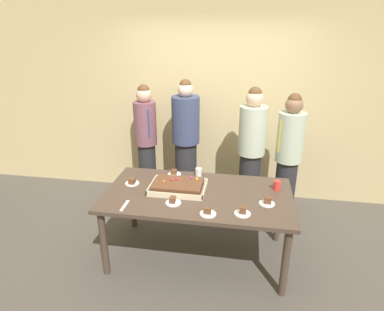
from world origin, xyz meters
TOP-DOWN VIEW (x-y plane):
  - ground_plane at (0.00, 0.00)m, footprint 12.00×12.00m
  - interior_back_panel at (0.00, 1.60)m, footprint 8.00×0.12m
  - party_table at (0.00, 0.00)m, footprint 1.90×1.03m
  - sheet_cake at (-0.21, 0.04)m, footprint 0.57×0.40m
  - plated_slice_near_left at (-0.20, -0.24)m, footprint 0.15×0.15m
  - plated_slice_near_right at (-0.73, 0.09)m, footprint 0.15×0.15m
  - plated_slice_far_left at (0.69, -0.10)m, footprint 0.15×0.15m
  - plated_slice_far_right at (0.15, -0.38)m, footprint 0.15×0.15m
  - plated_slice_center_front at (-0.33, 0.40)m, footprint 0.15×0.15m
  - plated_slice_center_back at (0.46, -0.33)m, footprint 0.15×0.15m
  - drink_cup_nearest at (-0.05, 0.40)m, footprint 0.07×0.07m
  - drink_cup_middle at (0.80, 0.21)m, footprint 0.07×0.07m
  - cake_server_utensil at (-0.65, -0.37)m, footprint 0.03×0.20m
  - person_serving_front at (-0.91, 1.23)m, footprint 0.30×0.30m
  - person_green_shirt_behind at (0.97, 0.90)m, footprint 0.32×0.32m
  - person_striped_tie_right at (-0.34, 1.14)m, footprint 0.36×0.36m
  - person_far_right_suit at (0.52, 0.98)m, footprint 0.33×0.33m

SIDE VIEW (x-z plane):
  - ground_plane at x=0.00m, z-range 0.00..0.00m
  - party_table at x=0.00m, z-range 0.30..1.07m
  - cake_server_utensil at x=-0.65m, z-range 0.77..0.77m
  - plated_slice_center_front at x=-0.33m, z-range 0.75..0.82m
  - plated_slice_near_left at x=-0.20m, z-range 0.75..0.82m
  - plated_slice_far_right at x=0.15m, z-range 0.75..0.82m
  - plated_slice_near_right at x=-0.73m, z-range 0.75..0.82m
  - plated_slice_center_back at x=0.46m, z-range 0.75..0.82m
  - plated_slice_far_left at x=0.69m, z-range 0.75..0.83m
  - sheet_cake at x=-0.21m, z-range 0.75..0.86m
  - drink_cup_nearest at x=-0.05m, z-range 0.77..0.87m
  - drink_cup_middle at x=0.80m, z-range 0.77..0.87m
  - person_green_shirt_behind at x=0.97m, z-range 0.04..1.69m
  - person_serving_front at x=-0.91m, z-range 0.05..1.68m
  - person_far_right_suit at x=0.52m, z-range 0.04..1.73m
  - person_striped_tie_right at x=-0.34m, z-range 0.03..1.76m
  - interior_back_panel at x=0.00m, z-range 0.00..3.00m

